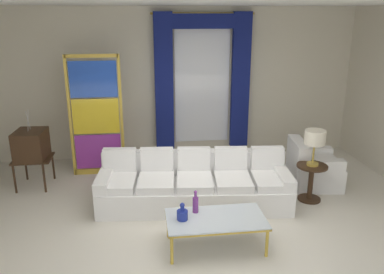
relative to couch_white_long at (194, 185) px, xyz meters
The scene contains 14 objects.
ground_plane 0.82m from the couch_white_long, 91.53° to the right, with size 16.00×16.00×0.00m, color silver.
wall_rear 2.59m from the couch_white_long, 90.51° to the left, with size 8.00×0.12×3.00m, color beige.
ceiling_slab 2.71m from the couch_white_long, 118.65° to the left, with size 8.00×7.60×0.04m, color white.
curtained_window 2.61m from the couch_white_long, 77.89° to the left, with size 2.00×0.17×2.70m.
couch_white_long is the anchor object (origin of this frame).
coffee_table 1.25m from the couch_white_long, 85.18° to the right, with size 1.24×0.67×0.41m.
bottle_blue_decanter 1.28m from the couch_white_long, 104.51° to the right, with size 0.14×0.14×0.23m.
bottle_crystal_tall 1.09m from the couch_white_long, 96.93° to the right, with size 0.08×0.08×0.31m.
vintage_tv 2.86m from the couch_white_long, 159.24° to the left, with size 0.62×0.62×1.35m.
armchair_white 2.15m from the couch_white_long, 11.46° to the left, with size 0.92×0.91×0.80m.
stained_glass_divider 2.26m from the couch_white_long, 138.18° to the left, with size 0.95×0.05×2.20m.
peacock_figurine 1.58m from the couch_white_long, 140.62° to the left, with size 0.44×0.60×0.50m.
round_side_table 1.85m from the couch_white_long, ahead, with size 0.48×0.48×0.59m.
table_lamp_brass 1.99m from the couch_white_long, ahead, with size 0.32×0.32×0.57m.
Camera 1 is at (-0.74, -4.80, 2.87)m, focal length 36.76 mm.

